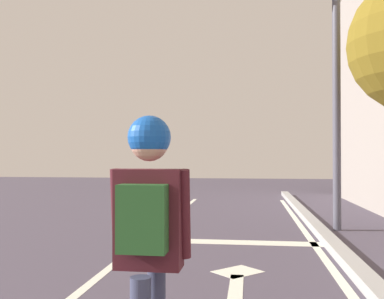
{
  "coord_description": "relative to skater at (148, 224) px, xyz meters",
  "views": [
    {
      "loc": [
        1.65,
        1.06,
        1.49
      ],
      "look_at": [
        0.85,
        7.23,
        1.58
      ],
      "focal_mm": 41.02,
      "sensor_mm": 36.0,
      "label": 1
    }
  ],
  "objects": [
    {
      "name": "stop_bar",
      "position": [
        0.25,
        5.19,
        -1.11
      ],
      "size": [
        3.07,
        0.4,
        0.01
      ],
      "primitive_type": "cube",
      "color": "silver",
      "rests_on": "ground"
    },
    {
      "name": "lane_line_center",
      "position": [
        -1.28,
        2.55,
        -1.11
      ],
      "size": [
        0.12,
        20.0,
        0.01
      ],
      "primitive_type": "cube",
      "color": "silver",
      "rests_on": "ground"
    },
    {
      "name": "lane_line_curbside",
      "position": [
        1.64,
        2.55,
        -1.11
      ],
      "size": [
        0.12,
        20.0,
        0.01
      ],
      "primitive_type": "cube",
      "color": "silver",
      "rests_on": "ground"
    },
    {
      "name": "traffic_signal_mast",
      "position": [
        0.99,
        6.69,
        3.24
      ],
      "size": [
        4.7,
        0.34,
        5.88
      ],
      "color": "#535260",
      "rests_on": "ground"
    },
    {
      "name": "lane_arrow_stem",
      "position": [
        0.41,
        2.43,
        -1.11
      ],
      "size": [
        0.16,
        1.4,
        0.01
      ],
      "primitive_type": "cube",
      "color": "silver",
      "rests_on": "ground"
    },
    {
      "name": "curb_strip",
      "position": [
        1.89,
        2.55,
        -1.04
      ],
      "size": [
        0.24,
        24.0,
        0.14
      ],
      "primitive_type": "cube",
      "color": "#A09E9C",
      "rests_on": "ground"
    },
    {
      "name": "skater",
      "position": [
        0.0,
        0.0,
        0.0
      ],
      "size": [
        0.46,
        0.61,
        1.64
      ],
      "color": "#3C405C",
      "rests_on": "skateboard"
    },
    {
      "name": "lane_arrow_head",
      "position": [
        0.41,
        3.28,
        -1.11
      ],
      "size": [
        0.71,
        0.71,
        0.01
      ],
      "primitive_type": "cube",
      "rotation": [
        0.0,
        0.0,
        0.79
      ],
      "color": "silver",
      "rests_on": "ground"
    }
  ]
}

